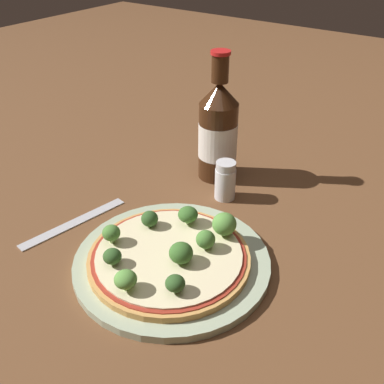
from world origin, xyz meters
name	(u,v)px	position (x,y,z in m)	size (l,w,h in m)	color
ground_plane	(176,261)	(0.00, 0.00, 0.00)	(3.00, 3.00, 0.00)	brown
plate	(172,261)	(0.00, -0.01, 0.01)	(0.28, 0.28, 0.01)	#A3B293
pizza	(170,257)	(0.00, -0.02, 0.02)	(0.23, 0.23, 0.01)	tan
broccoli_floret_0	(127,280)	(0.00, -0.10, 0.04)	(0.03, 0.03, 0.03)	#89A866
broccoli_floret_1	(188,215)	(-0.02, 0.05, 0.04)	(0.03, 0.03, 0.03)	#89A866
broccoli_floret_2	(111,233)	(-0.08, -0.05, 0.04)	(0.03, 0.03, 0.03)	#89A866
broccoli_floret_3	(206,239)	(0.04, 0.02, 0.04)	(0.03, 0.03, 0.03)	#89A866
broccoli_floret_4	(181,253)	(0.03, -0.02, 0.04)	(0.03, 0.03, 0.03)	#89A866
broccoli_floret_5	(150,219)	(-0.06, 0.02, 0.04)	(0.03, 0.03, 0.03)	#89A866
broccoli_floret_6	(224,224)	(0.04, 0.06, 0.05)	(0.04, 0.04, 0.04)	#89A866
broccoli_floret_7	(175,283)	(0.05, -0.07, 0.04)	(0.03, 0.03, 0.02)	#89A866
broccoli_floret_8	(112,256)	(-0.05, -0.08, 0.04)	(0.03, 0.03, 0.02)	#89A866
beer_bottle	(218,131)	(-0.09, 0.24, 0.09)	(0.07, 0.07, 0.24)	#381E0F
pepper_shaker	(225,181)	(-0.03, 0.18, 0.03)	(0.04, 0.04, 0.07)	silver
fork	(74,222)	(-0.19, -0.02, 0.00)	(0.05, 0.19, 0.00)	#B2B2B7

